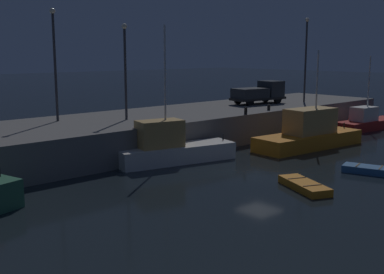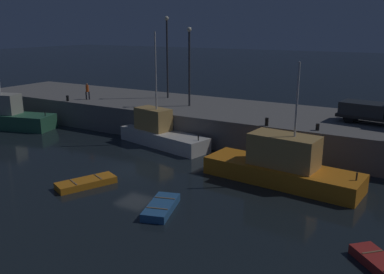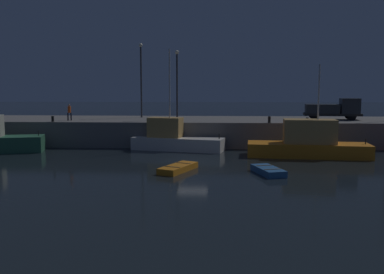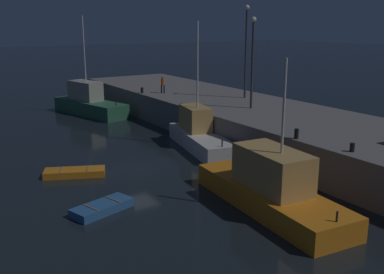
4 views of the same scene
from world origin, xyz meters
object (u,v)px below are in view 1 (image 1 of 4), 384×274
object	(u,v)px
fishing_boat_orange	(171,148)
lamp_post_west	(55,57)
dinghy_orange_near	(304,186)
lamp_post_central	(306,54)
lamp_post_east	(125,64)
bollard_central	(246,111)
utility_truck	(260,93)
bollard_west	(269,108)
rowboat_white_mid	(369,170)
fishing_boat_blue	(368,122)
fishing_boat_white	(309,134)

from	to	relation	value
fishing_boat_orange	lamp_post_west	xyz separation A→B (m)	(-4.70, 8.32, 6.55)
dinghy_orange_near	lamp_post_central	bearing A→B (deg)	35.17
lamp_post_east	lamp_post_central	bearing A→B (deg)	-3.55
fishing_boat_orange	lamp_post_central	distance (m)	23.50
bollard_central	utility_truck	bearing A→B (deg)	32.38
lamp_post_east	utility_truck	world-z (taller)	lamp_post_east
bollard_central	bollard_west	bearing A→B (deg)	8.11
rowboat_white_mid	utility_truck	bearing A→B (deg)	61.80
fishing_boat_blue	bollard_west	distance (m)	12.73
fishing_boat_blue	lamp_post_east	bearing A→B (deg)	163.99
fishing_boat_white	bollard_central	size ratio (longest dim) A/B	16.76
rowboat_white_mid	lamp_post_east	bearing A→B (deg)	115.60
utility_truck	lamp_post_central	bearing A→B (deg)	-22.11
fishing_boat_blue	lamp_post_central	size ratio (longest dim) A/B	1.00
rowboat_white_mid	fishing_boat_white	bearing A→B (deg)	60.19
fishing_boat_blue	lamp_post_west	xyz separation A→B (m)	(-29.97, 10.24, 6.86)
lamp_post_west	lamp_post_central	size ratio (longest dim) A/B	0.97
dinghy_orange_near	lamp_post_west	distance (m)	21.27
fishing_boat_orange	bollard_central	distance (m)	9.67
lamp_post_central	bollard_central	distance (m)	13.93
fishing_boat_orange	dinghy_orange_near	distance (m)	10.79
fishing_boat_blue	lamp_post_central	xyz separation A→B (m)	(-3.11, 5.92, 7.01)
rowboat_white_mid	bollard_central	world-z (taller)	bollard_central
dinghy_orange_near	lamp_post_central	world-z (taller)	lamp_post_central
fishing_boat_blue	dinghy_orange_near	xyz separation A→B (m)	(-23.94, -8.76, -0.58)
fishing_boat_blue	rowboat_white_mid	world-z (taller)	fishing_boat_blue
rowboat_white_mid	lamp_post_east	size ratio (longest dim) A/B	0.47
fishing_boat_white	fishing_boat_blue	bearing A→B (deg)	6.87
dinghy_orange_near	bollard_central	size ratio (longest dim) A/B	6.37
dinghy_orange_near	bollard_west	size ratio (longest dim) A/B	8.06
fishing_boat_blue	rowboat_white_mid	size ratio (longest dim) A/B	2.49
bollard_west	fishing_boat_white	bearing A→B (deg)	-100.41
lamp_post_west	fishing_boat_orange	bearing A→B (deg)	-60.55
bollard_central	dinghy_orange_near	bearing A→B (deg)	-124.32
fishing_boat_blue	fishing_boat_orange	size ratio (longest dim) A/B	0.91
dinghy_orange_near	lamp_post_west	world-z (taller)	lamp_post_west
utility_truck	lamp_post_east	bearing A→B (deg)	-177.82
fishing_boat_white	bollard_central	xyz separation A→B (m)	(-2.89, 4.64, 1.77)
fishing_boat_orange	utility_truck	xyz separation A→B (m)	(17.13, 6.05, 2.71)
fishing_boat_blue	rowboat_white_mid	bearing A→B (deg)	-151.69
rowboat_white_mid	lamp_post_west	world-z (taller)	lamp_post_west
fishing_boat_white	utility_truck	distance (m)	11.00
bollard_west	lamp_post_central	bearing A→B (deg)	14.46
bollard_central	lamp_post_east	bearing A→B (deg)	156.24
lamp_post_central	dinghy_orange_near	bearing A→B (deg)	-144.83
rowboat_white_mid	bollard_west	distance (m)	14.37
rowboat_white_mid	lamp_post_central	size ratio (longest dim) A/B	0.40
dinghy_orange_near	utility_truck	xyz separation A→B (m)	(15.79, 16.72, 3.59)
lamp_post_west	fishing_boat_blue	bearing A→B (deg)	-18.86
utility_truck	bollard_central	size ratio (longest dim) A/B	9.78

